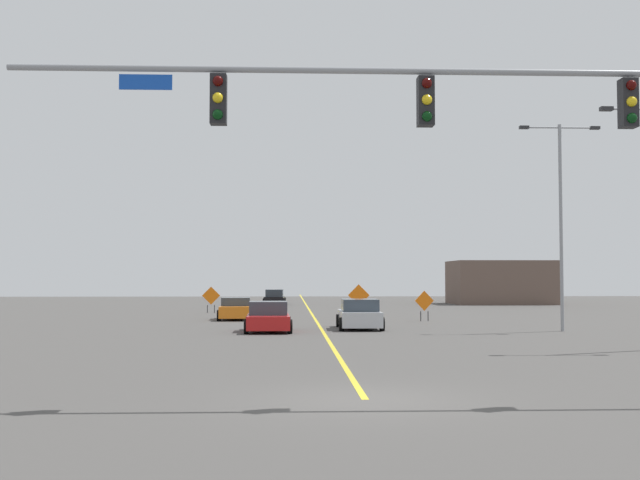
# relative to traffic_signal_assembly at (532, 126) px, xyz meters

# --- Properties ---
(ground) EXTENTS (171.48, 171.48, 0.00)m
(ground) POSITION_rel_traffic_signal_assembly_xyz_m (-3.57, 0.02, -5.75)
(ground) COLOR #4C4947
(road_centre_stripe) EXTENTS (0.16, 95.27, 0.01)m
(road_centre_stripe) POSITION_rel_traffic_signal_assembly_xyz_m (-3.57, 47.65, -5.74)
(road_centre_stripe) COLOR yellow
(road_centre_stripe) RESTS_ON ground
(traffic_signal_assembly) EXTENTS (17.53, 0.44, 7.21)m
(traffic_signal_assembly) POSITION_rel_traffic_signal_assembly_xyz_m (0.00, 0.00, 0.00)
(traffic_signal_assembly) COLOR gray
(traffic_signal_assembly) RESTS_ON ground
(street_lamp_far_left) EXTENTS (3.85, 0.24, 9.77)m
(street_lamp_far_left) POSITION_rel_traffic_signal_assembly_xyz_m (7.68, 19.85, -0.05)
(street_lamp_far_left) COLOR gray
(street_lamp_far_left) RESTS_ON ground
(construction_sign_right_lane) EXTENTS (1.27, 0.24, 1.86)m
(construction_sign_right_lane) POSITION_rel_traffic_signal_assembly_xyz_m (-10.68, 39.27, -4.60)
(construction_sign_right_lane) COLOR orange
(construction_sign_right_lane) RESTS_ON ground
(construction_sign_left_lane) EXTENTS (1.36, 0.34, 2.08)m
(construction_sign_left_lane) POSITION_rel_traffic_signal_assembly_xyz_m (-0.70, 33.11, -4.45)
(construction_sign_left_lane) COLOR orange
(construction_sign_left_lane) RESTS_ON ground
(construction_sign_right_shoulder) EXTENTS (1.14, 0.28, 1.75)m
(construction_sign_right_shoulder) POSITION_rel_traffic_signal_assembly_xyz_m (2.67, 28.41, -4.66)
(construction_sign_right_shoulder) COLOR orange
(construction_sign_right_shoulder) RESTS_ON ground
(car_red_passing) EXTENTS (2.25, 4.02, 1.40)m
(car_red_passing) POSITION_rel_traffic_signal_assembly_xyz_m (-6.11, 20.18, -5.11)
(car_red_passing) COLOR red
(car_red_passing) RESTS_ON ground
(car_black_distant) EXTENTS (2.08, 3.87, 1.40)m
(car_black_distant) POSITION_rel_traffic_signal_assembly_xyz_m (-6.46, 55.18, -5.08)
(car_black_distant) COLOR black
(car_black_distant) RESTS_ON ground
(car_orange_far) EXTENTS (2.23, 4.18, 1.32)m
(car_orange_far) POSITION_rel_traffic_signal_assembly_xyz_m (-8.32, 30.49, -5.12)
(car_orange_far) COLOR orange
(car_orange_far) RESTS_ON ground
(car_silver_mid) EXTENTS (2.19, 4.38, 1.46)m
(car_silver_mid) POSITION_rel_traffic_signal_assembly_xyz_m (-1.69, 21.87, -5.06)
(car_silver_mid) COLOR #B7BABF
(car_silver_mid) RESTS_ON ground
(roadside_building_east) EXTENTS (9.15, 6.80, 4.07)m
(roadside_building_east) POSITION_rel_traffic_signal_assembly_xyz_m (14.88, 56.57, -3.71)
(roadside_building_east) COLOR brown
(roadside_building_east) RESTS_ON ground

